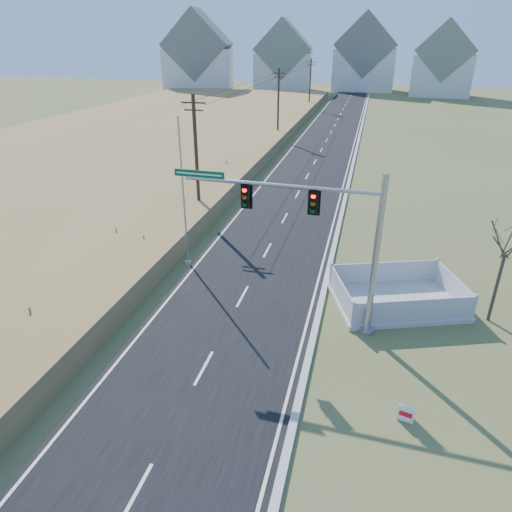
{
  "coord_description": "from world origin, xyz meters",
  "views": [
    {
      "loc": [
        5.77,
        -16.12,
        12.49
      ],
      "look_at": [
        1.19,
        2.24,
        3.4
      ],
      "focal_mm": 32.0,
      "sensor_mm": 36.0,
      "label": 1
    }
  ],
  "objects_px": {
    "open_sign": "(406,414)",
    "bare_tree": "(509,239)",
    "traffic_signal_mast": "(333,237)",
    "flagpole": "(184,210)",
    "fence_enclosure": "(396,299)"
  },
  "relations": [
    {
      "from": "traffic_signal_mast",
      "to": "flagpole",
      "type": "relative_size",
      "value": 1.1
    },
    {
      "from": "open_sign",
      "to": "bare_tree",
      "type": "height_order",
      "value": "bare_tree"
    },
    {
      "from": "traffic_signal_mast",
      "to": "flagpole",
      "type": "xyz_separation_m",
      "value": [
        -8.91,
        4.67,
        -1.15
      ]
    },
    {
      "from": "fence_enclosure",
      "to": "bare_tree",
      "type": "bearing_deg",
      "value": -26.09
    },
    {
      "from": "fence_enclosure",
      "to": "open_sign",
      "type": "xyz_separation_m",
      "value": [
        0.09,
        -8.28,
        0.09
      ]
    },
    {
      "from": "fence_enclosure",
      "to": "traffic_signal_mast",
      "type": "bearing_deg",
      "value": -159.15
    },
    {
      "from": "traffic_signal_mast",
      "to": "bare_tree",
      "type": "xyz_separation_m",
      "value": [
        7.65,
        2.43,
        -0.34
      ]
    },
    {
      "from": "flagpole",
      "to": "open_sign",
      "type": "bearing_deg",
      "value": -39.32
    },
    {
      "from": "bare_tree",
      "to": "open_sign",
      "type": "bearing_deg",
      "value": -118.5
    },
    {
      "from": "traffic_signal_mast",
      "to": "open_sign",
      "type": "relative_size",
      "value": 13.6
    },
    {
      "from": "traffic_signal_mast",
      "to": "fence_enclosure",
      "type": "bearing_deg",
      "value": 43.37
    },
    {
      "from": "flagpole",
      "to": "bare_tree",
      "type": "bearing_deg",
      "value": -7.72
    },
    {
      "from": "fence_enclosure",
      "to": "open_sign",
      "type": "bearing_deg",
      "value": -109.59
    },
    {
      "from": "open_sign",
      "to": "bare_tree",
      "type": "bearing_deg",
      "value": 75.02
    },
    {
      "from": "traffic_signal_mast",
      "to": "flagpole",
      "type": "height_order",
      "value": "flagpole"
    }
  ]
}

